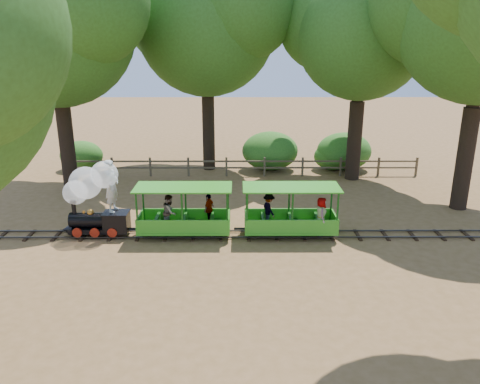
{
  "coord_description": "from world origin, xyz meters",
  "views": [
    {
      "loc": [
        -0.36,
        -15.77,
        6.76
      ],
      "look_at": [
        -0.31,
        0.5,
        1.52
      ],
      "focal_mm": 35.0,
      "sensor_mm": 36.0,
      "label": 1
    }
  ],
  "objects_px": {
    "locomotive": "(94,193)",
    "carriage_rear": "(291,216)",
    "fence": "(245,165)",
    "carriage_front": "(184,216)"
  },
  "relations": [
    {
      "from": "carriage_front",
      "to": "carriage_rear",
      "type": "distance_m",
      "value": 3.84
    },
    {
      "from": "locomotive",
      "to": "carriage_rear",
      "type": "distance_m",
      "value": 7.1
    },
    {
      "from": "carriage_rear",
      "to": "fence",
      "type": "distance_m",
      "value": 8.14
    },
    {
      "from": "carriage_rear",
      "to": "fence",
      "type": "height_order",
      "value": "carriage_rear"
    },
    {
      "from": "carriage_front",
      "to": "carriage_rear",
      "type": "height_order",
      "value": "same"
    },
    {
      "from": "carriage_front",
      "to": "carriage_rear",
      "type": "bearing_deg",
      "value": 0.09
    },
    {
      "from": "fence",
      "to": "carriage_rear",
      "type": "bearing_deg",
      "value": -79.28
    },
    {
      "from": "locomotive",
      "to": "carriage_front",
      "type": "distance_m",
      "value": 3.32
    },
    {
      "from": "locomotive",
      "to": "carriage_rear",
      "type": "height_order",
      "value": "locomotive"
    },
    {
      "from": "carriage_front",
      "to": "fence",
      "type": "xyz_separation_m",
      "value": [
        2.32,
        8.0,
        -0.2
      ]
    }
  ]
}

